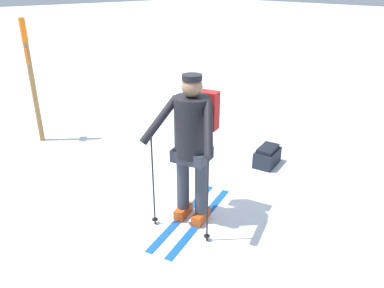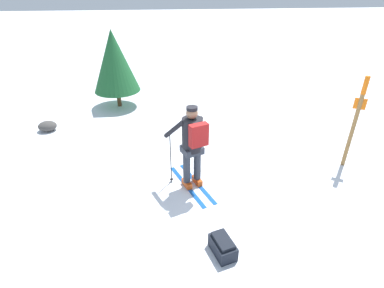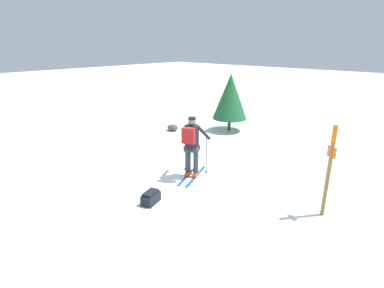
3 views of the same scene
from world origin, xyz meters
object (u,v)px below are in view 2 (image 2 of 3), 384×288
at_px(skier, 192,142).
at_px(pine_tree, 114,61).
at_px(trail_marker, 357,116).
at_px(rock_boulder, 47,126).
at_px(dropped_backpack, 223,246).

relative_size(skier, pine_tree, 0.71).
relative_size(skier, trail_marker, 0.84).
bearing_deg(skier, trail_marker, 6.58).
distance_m(skier, trail_marker, 3.63).
height_order(skier, rock_boulder, skier).
height_order(dropped_backpack, trail_marker, trail_marker).
distance_m(trail_marker, rock_boulder, 7.96).
relative_size(trail_marker, pine_tree, 0.85).
relative_size(dropped_backpack, rock_boulder, 1.08).
xyz_separation_m(dropped_backpack, rock_boulder, (-4.11, 4.85, -0.00)).
relative_size(dropped_backpack, pine_tree, 0.22).
xyz_separation_m(skier, pine_tree, (-1.98, 4.74, 0.47)).
xyz_separation_m(dropped_backpack, trail_marker, (3.33, 2.24, 1.10)).
bearing_deg(dropped_backpack, rock_boulder, 130.31).
relative_size(skier, rock_boulder, 3.49).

